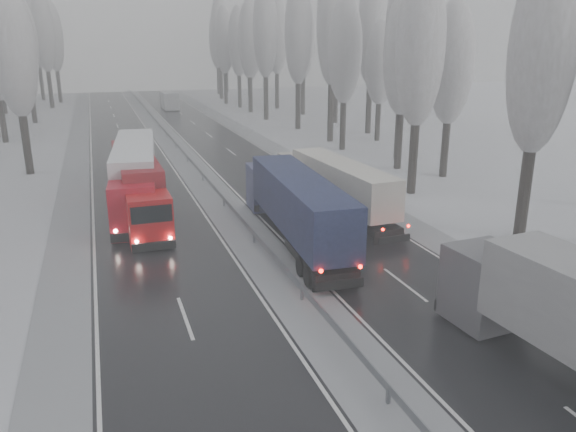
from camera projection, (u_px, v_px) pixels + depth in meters
carriageway_right at (285, 193)px, 43.16m from camera, size 7.50×200.00×0.03m
carriageway_left at (145, 205)px, 39.92m from camera, size 7.50×200.00×0.03m
median_slush at (218, 199)px, 41.53m from camera, size 3.00×200.00×0.04m
shoulder_right at (344, 188)px, 44.68m from camera, size 2.40×200.00×0.04m
shoulder_left at (71, 212)px, 38.39m from camera, size 2.40×200.00×0.04m
median_guardrail at (218, 192)px, 41.35m from camera, size 0.12×200.00×0.76m
tree_16 at (543, 51)px, 30.07m from camera, size 3.60×3.60×16.53m
tree_18 at (420, 48)px, 40.16m from camera, size 3.60×3.60×16.58m
tree_19 at (452, 64)px, 45.86m from camera, size 3.60×3.60×14.57m
tree_20 at (404, 54)px, 48.73m from camera, size 3.60×3.60×15.71m
tree_21 at (404, 32)px, 52.48m from camera, size 3.60×3.60×18.62m
tree_22 at (345, 51)px, 57.86m from camera, size 3.60×3.60×15.86m
tree_23 at (380, 64)px, 63.85m from camera, size 3.60×3.60×13.55m
tree_24 at (333, 23)px, 62.15m from camera, size 3.60×3.60×20.49m
tree_25 at (372, 30)px, 68.10m from camera, size 3.60×3.60×19.44m
tree_26 at (298, 34)px, 71.64m from camera, size 3.60×3.60×18.78m
tree_27 at (337, 40)px, 77.68m from camera, size 3.60×3.60×17.62m
tree_28 at (265, 31)px, 80.76m from camera, size 3.60×3.60×19.62m
tree_29 at (303, 39)px, 86.93m from camera, size 3.60×3.60×18.11m
tree_30 at (249, 40)px, 89.97m from camera, size 3.60×3.60×17.86m
tree_31 at (277, 37)px, 95.27m from camera, size 3.60×3.60×18.58m
tree_32 at (238, 42)px, 96.87m from camera, size 3.60×3.60×17.33m
tree_33 at (250, 53)px, 102.03m from camera, size 3.60×3.60×14.33m
tree_34 at (224, 41)px, 102.96m from camera, size 3.60×3.60×17.63m
tree_35 at (266, 39)px, 109.30m from camera, size 3.60×3.60×18.25m
tree_36 at (219, 32)px, 111.77m from camera, size 3.60×3.60×20.23m
tree_37 at (248, 45)px, 118.27m from camera, size 3.60×3.60×16.37m
tree_38 at (217, 40)px, 122.27m from camera, size 3.60×3.60×17.97m
tree_39 at (226, 45)px, 127.09m from camera, size 3.60×3.60×16.19m
tree_62 at (14, 52)px, 46.57m from camera, size 3.60×3.60×16.04m
tree_68 at (14, 45)px, 68.59m from camera, size 3.60×3.60×16.65m
tree_70 at (25, 43)px, 77.69m from camera, size 3.60×3.60×17.09m
tree_72 at (13, 52)px, 85.71m from camera, size 3.60×3.60×15.11m
tree_74 at (43, 33)px, 95.79m from camera, size 3.60×3.60×19.68m
tree_76 at (53, 38)px, 104.81m from camera, size 3.60×3.60×18.55m
tree_77 at (25, 52)px, 107.49m from camera, size 3.60×3.60×14.32m
tree_78 at (35, 34)px, 109.49m from camera, size 3.60×3.60×19.55m
tree_79 at (23, 43)px, 112.72m from camera, size 3.60×3.60×17.07m
truck_blue_box at (294, 202)px, 32.12m from camera, size 3.47×16.01×4.08m
truck_cream_box at (334, 181)px, 37.98m from camera, size 3.02×14.19×3.62m
box_truck_distant at (169, 100)px, 96.79m from camera, size 2.52×8.03×2.99m
truck_red_white at (135, 171)px, 39.02m from camera, size 4.30×17.02×4.33m
truck_red_red at (138, 181)px, 37.43m from camera, size 2.59×15.27×3.90m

